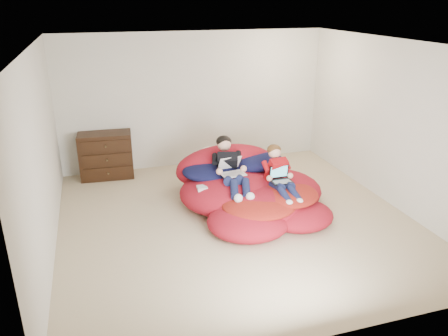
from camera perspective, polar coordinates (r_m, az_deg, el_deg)
room_shell at (r=6.35m, az=1.65°, el=-5.05°), size 5.10×5.10×2.77m
dresser at (r=8.08m, az=-15.13°, el=1.60°), size 0.95×0.55×0.83m
beanbag_pile at (r=6.77m, az=3.39°, el=-2.98°), size 2.24×2.35×0.85m
cream_pillow at (r=7.27m, az=-1.90°, el=1.86°), size 0.39×0.25×0.25m
older_boy at (r=6.66m, az=0.77°, el=0.45°), size 0.41×1.18×0.68m
younger_boy at (r=6.56m, az=7.24°, el=-0.53°), size 0.32×0.94×0.67m
laptop_white at (r=6.59m, az=1.00°, el=-0.14°), size 0.38×0.41×0.23m
laptop_black at (r=6.54m, az=7.39°, el=-1.19°), size 0.31×0.25×0.23m
power_adapter at (r=6.46m, az=-2.88°, el=-2.65°), size 0.15×0.15×0.06m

